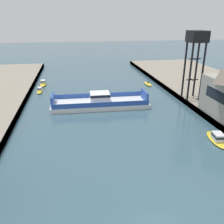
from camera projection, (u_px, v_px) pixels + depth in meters
name	position (u px, v px, depth m)	size (l,w,h in m)	color
chain_ferry	(100.00, 102.00, 56.32)	(22.51, 7.70, 3.35)	silver
moored_boat_near_left	(40.00, 90.00, 67.72)	(1.66, 5.17, 1.24)	yellow
moored_boat_near_right	(217.00, 138.00, 40.49)	(3.05, 6.54, 1.62)	yellow
moored_boat_mid_left	(43.00, 83.00, 74.47)	(1.90, 5.73, 1.47)	yellow
moored_boat_mid_right	(148.00, 84.00, 74.79)	(1.54, 5.41, 1.09)	yellow
crane_tower	(197.00, 44.00, 53.95)	(3.89, 3.89, 15.58)	black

